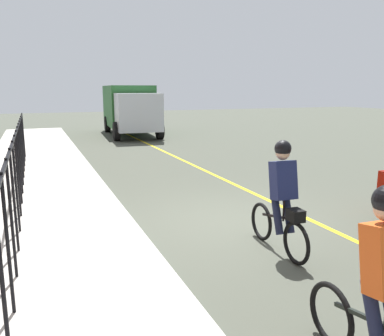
{
  "coord_description": "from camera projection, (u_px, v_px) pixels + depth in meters",
  "views": [
    {
      "loc": [
        -6.67,
        3.45,
        2.59
      ],
      "look_at": [
        0.7,
        0.49,
        1.0
      ],
      "focal_mm": 36.96,
      "sensor_mm": 36.0,
      "label": 1
    }
  ],
  "objects": [
    {
      "name": "ground_plane",
      "position": [
        228.0,
        222.0,
        7.84
      ],
      "size": [
        80.0,
        80.0,
        0.0
      ],
      "primitive_type": "plane",
      "color": "#484B40"
    },
    {
      "name": "lane_line_centre",
      "position": [
        295.0,
        213.0,
        8.43
      ],
      "size": [
        36.0,
        0.12,
        0.01
      ],
      "primitive_type": "cube",
      "color": "yellow",
      "rests_on": "ground"
    },
    {
      "name": "sidewalk",
      "position": [
        46.0,
        243.0,
        6.58
      ],
      "size": [
        40.0,
        3.2,
        0.15
      ],
      "primitive_type": "cube",
      "color": "#B6B1A9",
      "rests_on": "ground"
    },
    {
      "name": "iron_fence",
      "position": [
        16.0,
        167.0,
        7.12
      ],
      "size": [
        15.66,
        0.04,
        1.6
      ],
      "color": "black",
      "rests_on": "sidewalk"
    },
    {
      "name": "cyclist_lead",
      "position": [
        282.0,
        198.0,
        6.2
      ],
      "size": [
        1.71,
        0.37,
        1.83
      ],
      "rotation": [
        0.0,
        0.0,
        -0.04
      ],
      "color": "black",
      "rests_on": "ground"
    },
    {
      "name": "cyclist_follow",
      "position": [
        382.0,
        290.0,
        3.37
      ],
      "size": [
        1.71,
        0.37,
        1.83
      ],
      "rotation": [
        0.0,
        0.0,
        -0.04
      ],
      "color": "black",
      "rests_on": "ground"
    },
    {
      "name": "box_truck_background",
      "position": [
        130.0,
        108.0,
        22.44
      ],
      "size": [
        6.86,
        2.91,
        2.78
      ],
      "rotation": [
        0.0,
        0.0,
        3.07
      ],
      "color": "#265E2A",
      "rests_on": "ground"
    }
  ]
}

